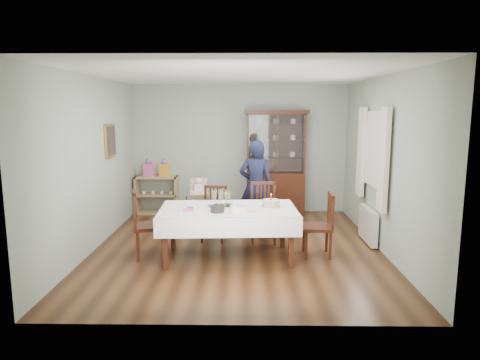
{
  "coord_description": "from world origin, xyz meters",
  "views": [
    {
      "loc": [
        0.14,
        -6.58,
        2.19
      ],
      "look_at": [
        0.04,
        0.2,
        1.06
      ],
      "focal_mm": 32.0,
      "sensor_mm": 36.0,
      "label": 1
    }
  ],
  "objects_px": {
    "chair_end_right": "(318,237)",
    "champagne_tray": "(221,202)",
    "chair_far_left": "(214,225)",
    "high_chair": "(199,208)",
    "woman": "(256,186)",
    "dining_table": "(228,233)",
    "gift_bag_orange": "(164,169)",
    "birthday_cake": "(271,204)",
    "sideboard": "(157,195)",
    "chair_end_left": "(149,237)",
    "china_cabinet": "(276,161)",
    "gift_bag_pink": "(149,168)",
    "chair_far_right": "(263,224)"
  },
  "relations": [
    {
      "from": "chair_end_left",
      "to": "chair_end_right",
      "type": "distance_m",
      "value": 2.54
    },
    {
      "from": "gift_bag_orange",
      "to": "chair_end_right",
      "type": "bearing_deg",
      "value": -43.07
    },
    {
      "from": "dining_table",
      "to": "gift_bag_orange",
      "type": "xyz_separation_m",
      "value": [
        -1.45,
        2.73,
        0.58
      ]
    },
    {
      "from": "chair_end_right",
      "to": "gift_bag_orange",
      "type": "distance_m",
      "value": 3.89
    },
    {
      "from": "chair_far_left",
      "to": "birthday_cake",
      "type": "distance_m",
      "value": 1.34
    },
    {
      "from": "woman",
      "to": "gift_bag_pink",
      "type": "xyz_separation_m",
      "value": [
        -2.22,
        1.29,
        0.14
      ]
    },
    {
      "from": "chair_end_right",
      "to": "champagne_tray",
      "type": "bearing_deg",
      "value": -86.81
    },
    {
      "from": "chair_end_left",
      "to": "gift_bag_orange",
      "type": "relative_size",
      "value": 2.78
    },
    {
      "from": "chair_end_right",
      "to": "champagne_tray",
      "type": "height_order",
      "value": "champagne_tray"
    },
    {
      "from": "sideboard",
      "to": "chair_far_right",
      "type": "bearing_deg",
      "value": -41.76
    },
    {
      "from": "chair_far_left",
      "to": "chair_end_right",
      "type": "relative_size",
      "value": 0.95
    },
    {
      "from": "woman",
      "to": "birthday_cake",
      "type": "relative_size",
      "value": 5.6
    },
    {
      "from": "gift_bag_pink",
      "to": "chair_far_left",
      "type": "bearing_deg",
      "value": -51.09
    },
    {
      "from": "dining_table",
      "to": "chair_far_left",
      "type": "relative_size",
      "value": 2.27
    },
    {
      "from": "sideboard",
      "to": "birthday_cake",
      "type": "xyz_separation_m",
      "value": [
        2.26,
        -2.71,
        0.41
      ]
    },
    {
      "from": "high_chair",
      "to": "champagne_tray",
      "type": "relative_size",
      "value": 2.45
    },
    {
      "from": "chair_far_right",
      "to": "high_chair",
      "type": "distance_m",
      "value": 1.42
    },
    {
      "from": "chair_end_right",
      "to": "champagne_tray",
      "type": "relative_size",
      "value": 2.47
    },
    {
      "from": "china_cabinet",
      "to": "chair_end_left",
      "type": "distance_m",
      "value": 3.49
    },
    {
      "from": "birthday_cake",
      "to": "chair_end_right",
      "type": "bearing_deg",
      "value": 5.51
    },
    {
      "from": "dining_table",
      "to": "woman",
      "type": "distance_m",
      "value": 1.57
    },
    {
      "from": "sideboard",
      "to": "gift_bag_pink",
      "type": "relative_size",
      "value": 2.42
    },
    {
      "from": "chair_far_right",
      "to": "chair_far_left",
      "type": "bearing_deg",
      "value": 175.98
    },
    {
      "from": "dining_table",
      "to": "gift_bag_pink",
      "type": "bearing_deg",
      "value": 123.13
    },
    {
      "from": "chair_end_left",
      "to": "birthday_cake",
      "type": "relative_size",
      "value": 3.45
    },
    {
      "from": "china_cabinet",
      "to": "dining_table",
      "type": "bearing_deg",
      "value": -107.76
    },
    {
      "from": "china_cabinet",
      "to": "chair_end_right",
      "type": "relative_size",
      "value": 2.27
    },
    {
      "from": "chair_far_left",
      "to": "sideboard",
      "type": "bearing_deg",
      "value": 132.17
    },
    {
      "from": "dining_table",
      "to": "gift_bag_orange",
      "type": "bearing_deg",
      "value": 117.95
    },
    {
      "from": "chair_far_left",
      "to": "high_chair",
      "type": "relative_size",
      "value": 0.96
    },
    {
      "from": "china_cabinet",
      "to": "chair_end_left",
      "type": "xyz_separation_m",
      "value": [
        -2.06,
        -2.7,
        -0.82
      ]
    },
    {
      "from": "dining_table",
      "to": "sideboard",
      "type": "height_order",
      "value": "sideboard"
    },
    {
      "from": "chair_end_right",
      "to": "woman",
      "type": "distance_m",
      "value": 1.7
    },
    {
      "from": "high_chair",
      "to": "champagne_tray",
      "type": "height_order",
      "value": "champagne_tray"
    },
    {
      "from": "chair_far_right",
      "to": "gift_bag_pink",
      "type": "distance_m",
      "value": 3.1
    },
    {
      "from": "sideboard",
      "to": "chair_end_right",
      "type": "distance_m",
      "value": 3.98
    },
    {
      "from": "dining_table",
      "to": "champagne_tray",
      "type": "bearing_deg",
      "value": 144.0
    },
    {
      "from": "chair_far_left",
      "to": "woman",
      "type": "bearing_deg",
      "value": 45.57
    },
    {
      "from": "high_chair",
      "to": "gift_bag_orange",
      "type": "height_order",
      "value": "gift_bag_orange"
    },
    {
      "from": "sideboard",
      "to": "woman",
      "type": "bearing_deg",
      "value": -32.33
    },
    {
      "from": "chair_far_left",
      "to": "champagne_tray",
      "type": "height_order",
      "value": "champagne_tray"
    },
    {
      "from": "gift_bag_orange",
      "to": "high_chair",
      "type": "bearing_deg",
      "value": -52.89
    },
    {
      "from": "high_chair",
      "to": "gift_bag_pink",
      "type": "relative_size",
      "value": 2.55
    },
    {
      "from": "chair_far_left",
      "to": "high_chair",
      "type": "xyz_separation_m",
      "value": [
        -0.33,
        0.76,
        0.1
      ]
    },
    {
      "from": "sideboard",
      "to": "gift_bag_pink",
      "type": "bearing_deg",
      "value": -172.74
    },
    {
      "from": "chair_end_left",
      "to": "high_chair",
      "type": "xyz_separation_m",
      "value": [
        0.58,
        1.59,
        0.07
      ]
    },
    {
      "from": "high_chair",
      "to": "champagne_tray",
      "type": "xyz_separation_m",
      "value": [
        0.5,
        -1.54,
        0.46
      ]
    },
    {
      "from": "chair_end_right",
      "to": "gift_bag_pink",
      "type": "xyz_separation_m",
      "value": [
        -3.13,
        2.62,
        0.68
      ]
    },
    {
      "from": "champagne_tray",
      "to": "birthday_cake",
      "type": "bearing_deg",
      "value": -2.68
    },
    {
      "from": "chair_end_left",
      "to": "gift_bag_pink",
      "type": "height_order",
      "value": "gift_bag_pink"
    }
  ]
}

